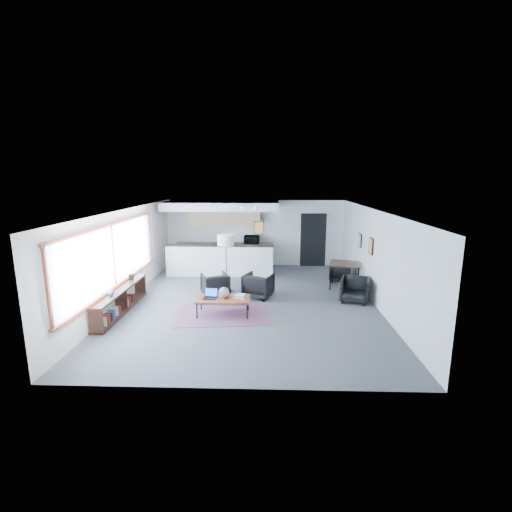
{
  "coord_description": "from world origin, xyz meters",
  "views": [
    {
      "loc": [
        0.55,
        -10.1,
        3.48
      ],
      "look_at": [
        0.18,
        0.4,
        1.24
      ],
      "focal_mm": 26.0,
      "sensor_mm": 36.0,
      "label": 1
    }
  ],
  "objects_px": {
    "ceramic_pot": "(224,292)",
    "coffee_table": "(223,299)",
    "armchair_left": "(215,284)",
    "book_stack": "(241,296)",
    "floor_lamp": "(226,242)",
    "dining_chair_near": "(355,290)",
    "dining_chair_far": "(340,272)",
    "laptop": "(211,295)",
    "armchair_right": "(258,285)",
    "dining_table": "(346,265)",
    "microwave": "(251,239)"
  },
  "relations": [
    {
      "from": "coffee_table",
      "to": "microwave",
      "type": "xyz_separation_m",
      "value": [
        0.48,
        5.23,
        0.71
      ]
    },
    {
      "from": "coffee_table",
      "to": "armchair_left",
      "type": "distance_m",
      "value": 1.58
    },
    {
      "from": "armchair_left",
      "to": "armchair_right",
      "type": "xyz_separation_m",
      "value": [
        1.29,
        -0.1,
        0.02
      ]
    },
    {
      "from": "floor_lamp",
      "to": "book_stack",
      "type": "bearing_deg",
      "value": -73.43
    },
    {
      "from": "book_stack",
      "to": "floor_lamp",
      "type": "relative_size",
      "value": 0.2
    },
    {
      "from": "armchair_right",
      "to": "ceramic_pot",
      "type": "bearing_deg",
      "value": 79.5
    },
    {
      "from": "armchair_left",
      "to": "dining_table",
      "type": "xyz_separation_m",
      "value": [
        4.03,
        1.01,
        0.35
      ]
    },
    {
      "from": "coffee_table",
      "to": "armchair_right",
      "type": "height_order",
      "value": "armchair_right"
    },
    {
      "from": "coffee_table",
      "to": "dining_chair_far",
      "type": "relative_size",
      "value": 2.21
    },
    {
      "from": "laptop",
      "to": "dining_table",
      "type": "distance_m",
      "value": 4.67
    },
    {
      "from": "ceramic_pot",
      "to": "coffee_table",
      "type": "bearing_deg",
      "value": -111.57
    },
    {
      "from": "book_stack",
      "to": "dining_chair_far",
      "type": "distance_m",
      "value": 4.54
    },
    {
      "from": "armchair_right",
      "to": "dining_chair_far",
      "type": "relative_size",
      "value": 1.28
    },
    {
      "from": "ceramic_pot",
      "to": "armchair_left",
      "type": "bearing_deg",
      "value": 106.8
    },
    {
      "from": "floor_lamp",
      "to": "armchair_right",
      "type": "bearing_deg",
      "value": -32.29
    },
    {
      "from": "laptop",
      "to": "coffee_table",
      "type": "bearing_deg",
      "value": 5.88
    },
    {
      "from": "book_stack",
      "to": "floor_lamp",
      "type": "height_order",
      "value": "floor_lamp"
    },
    {
      "from": "laptop",
      "to": "dining_table",
      "type": "height_order",
      "value": "dining_table"
    },
    {
      "from": "armchair_left",
      "to": "dining_chair_far",
      "type": "xyz_separation_m",
      "value": [
        4.03,
        1.79,
        -0.07
      ]
    },
    {
      "from": "dining_chair_near",
      "to": "book_stack",
      "type": "bearing_deg",
      "value": -142.84
    },
    {
      "from": "armchair_right",
      "to": "microwave",
      "type": "distance_m",
      "value": 3.9
    },
    {
      "from": "armchair_left",
      "to": "armchair_right",
      "type": "relative_size",
      "value": 0.96
    },
    {
      "from": "armchair_right",
      "to": "floor_lamp",
      "type": "bearing_deg",
      "value": -11.32
    },
    {
      "from": "coffee_table",
      "to": "book_stack",
      "type": "distance_m",
      "value": 0.45
    },
    {
      "from": "armchair_left",
      "to": "microwave",
      "type": "distance_m",
      "value": 3.89
    },
    {
      "from": "laptop",
      "to": "armchair_left",
      "type": "relative_size",
      "value": 0.49
    },
    {
      "from": "book_stack",
      "to": "microwave",
      "type": "height_order",
      "value": "microwave"
    },
    {
      "from": "microwave",
      "to": "ceramic_pot",
      "type": "bearing_deg",
      "value": -89.73
    },
    {
      "from": "book_stack",
      "to": "armchair_right",
      "type": "relative_size",
      "value": 0.45
    },
    {
      "from": "laptop",
      "to": "dining_chair_far",
      "type": "bearing_deg",
      "value": 47.34
    },
    {
      "from": "book_stack",
      "to": "dining_chair_far",
      "type": "relative_size",
      "value": 0.58
    },
    {
      "from": "armchair_left",
      "to": "dining_chair_near",
      "type": "relative_size",
      "value": 1.14
    },
    {
      "from": "dining_table",
      "to": "microwave",
      "type": "relative_size",
      "value": 2.06
    },
    {
      "from": "armchair_right",
      "to": "microwave",
      "type": "xyz_separation_m",
      "value": [
        -0.38,
        3.81,
        0.73
      ]
    },
    {
      "from": "ceramic_pot",
      "to": "dining_table",
      "type": "distance_m",
      "value": 4.37
    },
    {
      "from": "laptop",
      "to": "ceramic_pot",
      "type": "xyz_separation_m",
      "value": [
        0.34,
        0.04,
        0.07
      ]
    },
    {
      "from": "laptop",
      "to": "dining_chair_far",
      "type": "xyz_separation_m",
      "value": [
        3.93,
        3.3,
        -0.21
      ]
    },
    {
      "from": "coffee_table",
      "to": "dining_chair_far",
      "type": "distance_m",
      "value": 4.9
    },
    {
      "from": "laptop",
      "to": "armchair_left",
      "type": "bearing_deg",
      "value": 101.25
    },
    {
      "from": "ceramic_pot",
      "to": "dining_chair_near",
      "type": "distance_m",
      "value": 3.76
    },
    {
      "from": "coffee_table",
      "to": "dining_table",
      "type": "relative_size",
      "value": 1.18
    },
    {
      "from": "floor_lamp",
      "to": "dining_table",
      "type": "distance_m",
      "value": 3.87
    },
    {
      "from": "laptop",
      "to": "microwave",
      "type": "relative_size",
      "value": 0.66
    },
    {
      "from": "ceramic_pot",
      "to": "armchair_left",
      "type": "distance_m",
      "value": 1.55
    },
    {
      "from": "dining_chair_near",
      "to": "dining_chair_far",
      "type": "height_order",
      "value": "dining_chair_near"
    },
    {
      "from": "armchair_left",
      "to": "dining_chair_far",
      "type": "distance_m",
      "value": 4.41
    },
    {
      "from": "laptop",
      "to": "armchair_left",
      "type": "xyz_separation_m",
      "value": [
        -0.1,
        1.51,
        -0.14
      ]
    },
    {
      "from": "book_stack",
      "to": "microwave",
      "type": "xyz_separation_m",
      "value": [
        0.04,
        5.17,
        0.63
      ]
    },
    {
      "from": "armchair_right",
      "to": "dining_chair_near",
      "type": "relative_size",
      "value": 1.19
    },
    {
      "from": "dining_table",
      "to": "ceramic_pot",
      "type": "bearing_deg",
      "value": -145.3
    }
  ]
}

